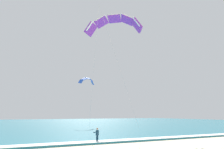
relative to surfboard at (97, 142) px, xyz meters
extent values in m
cube|color=teal|center=(-0.49, 58.33, 0.07)|extent=(200.00, 120.00, 0.20)
cube|color=white|center=(-0.49, -0.67, 0.19)|extent=(200.00, 1.98, 0.04)
ellipsoid|color=white|center=(0.00, 0.00, 0.00)|extent=(0.99, 1.45, 0.05)
cube|color=black|center=(0.00, 0.23, 0.04)|extent=(0.17, 0.12, 0.04)
cube|color=black|center=(0.00, -0.23, 0.04)|extent=(0.17, 0.12, 0.04)
cylinder|color=#143347|center=(-0.09, -0.04, 0.39)|extent=(0.14, 0.14, 0.84)
cylinder|color=#143347|center=(0.09, 0.04, 0.39)|extent=(0.14, 0.14, 0.84)
cube|color=#143347|center=(0.00, 0.00, 1.11)|extent=(0.39, 0.33, 0.60)
sphere|color=#9E704C|center=(0.00, 0.00, 1.55)|extent=(0.22, 0.22, 0.22)
cylinder|color=#143347|center=(-0.23, 0.07, 1.16)|extent=(0.30, 0.50, 0.22)
cylinder|color=#143347|center=(0.09, 0.22, 1.16)|extent=(0.30, 0.50, 0.22)
cylinder|color=black|center=(-0.16, 0.34, 1.16)|extent=(0.51, 0.27, 0.04)
cube|color=#3F3F42|center=(-0.05, 0.11, 0.89)|extent=(0.14, 0.12, 0.10)
cube|color=purple|center=(8.84, 4.41, 17.69)|extent=(1.76, 2.44, 2.32)
cube|color=white|center=(8.40, 3.88, 18.08)|extent=(1.16, 1.04, 1.84)
cube|color=purple|center=(7.90, 6.00, 19.08)|extent=(2.41, 2.68, 1.85)
cube|color=white|center=(7.46, 5.47, 19.48)|extent=(1.64, 1.40, 1.20)
cube|color=purple|center=(6.30, 7.61, 19.59)|extent=(2.76, 2.70, 0.97)
cube|color=white|center=(5.86, 7.08, 19.99)|extent=(1.79, 1.56, 0.29)
cube|color=purple|center=(4.43, 8.88, 19.08)|extent=(2.77, 2.41, 1.85)
cube|color=white|center=(3.99, 8.34, 19.48)|extent=(1.62, 1.44, 1.20)
cube|color=purple|center=(2.69, 9.51, 17.69)|extent=(2.52, 1.87, 2.32)
cube|color=white|center=(2.25, 8.98, 18.08)|extent=(1.20, 1.04, 1.84)
cylinder|color=#B2B2B7|center=(4.50, 2.38, 9.43)|extent=(8.71, 4.09, 16.52)
cylinder|color=#B2B2B7|center=(1.43, 4.93, 9.43)|extent=(2.55, 9.19, 16.52)
cube|color=blue|center=(8.42, 30.54, 11.60)|extent=(1.26, 0.99, 1.20)
cube|color=white|center=(8.29, 30.87, 11.80)|extent=(0.71, 0.39, 0.95)
cube|color=blue|center=(9.37, 30.56, 12.32)|extent=(1.41, 1.14, 0.96)
cube|color=white|center=(9.25, 30.89, 12.52)|extent=(0.97, 0.50, 0.62)
cube|color=blue|center=(10.50, 30.87, 12.58)|extent=(1.36, 1.23, 0.50)
cube|color=white|center=(10.37, 31.20, 12.78)|extent=(1.05, 0.54, 0.15)
cube|color=blue|center=(11.54, 31.39, 12.32)|extent=(1.14, 1.22, 0.96)
cube|color=white|center=(11.42, 31.72, 12.52)|extent=(0.95, 0.49, 0.62)
cube|color=blue|center=(12.27, 32.01, 11.60)|extent=(0.73, 1.13, 1.20)
cube|color=white|center=(12.14, 32.35, 11.80)|extent=(0.65, 0.37, 0.95)
cube|color=white|center=(5.01, -10.84, 0.34)|extent=(0.58, 0.38, 0.06)
camera|label=1|loc=(-11.30, -26.11, 3.33)|focal=37.29mm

